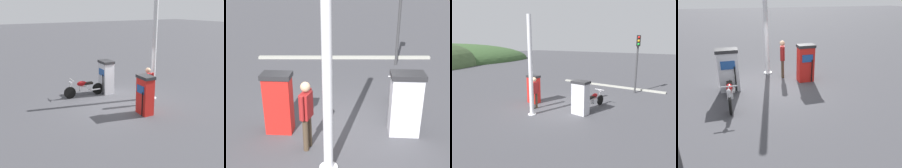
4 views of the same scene
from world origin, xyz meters
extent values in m
plane|color=#424247|center=(0.00, 0.00, 0.00)|extent=(120.00, 120.00, 0.00)
cube|color=silver|center=(-0.18, -1.61, 0.78)|extent=(0.54, 0.77, 1.55)
cube|color=#1E478C|center=(0.09, -1.62, 1.12)|extent=(0.05, 0.53, 0.32)
cube|color=#262628|center=(-0.18, -1.61, 1.61)|extent=(0.59, 0.85, 0.12)
cylinder|color=black|center=(0.14, -1.40, 0.54)|extent=(0.05, 0.05, 1.01)
cube|color=red|center=(-0.18, 1.61, 0.75)|extent=(0.47, 0.69, 1.51)
cube|color=#1E478C|center=(0.06, 1.60, 1.08)|extent=(0.05, 0.47, 0.32)
cube|color=#262628|center=(-0.18, 1.61, 1.57)|extent=(0.51, 0.76, 0.12)
cylinder|color=black|center=(0.10, 1.81, 0.53)|extent=(0.05, 0.05, 0.98)
cylinder|color=black|center=(1.76, -1.71, 0.29)|extent=(0.58, 0.10, 0.58)
cylinder|color=black|center=(0.30, -1.63, 0.29)|extent=(0.58, 0.10, 0.58)
cube|color=silver|center=(1.08, -1.67, 0.39)|extent=(0.37, 0.22, 0.24)
cylinder|color=silver|center=(1.03, -1.67, 0.34)|extent=(1.10, 0.11, 0.05)
ellipsoid|color=maroon|center=(1.15, -1.68, 0.67)|extent=(0.49, 0.25, 0.24)
cube|color=black|center=(0.81, -1.66, 0.64)|extent=(0.45, 0.22, 0.10)
cylinder|color=silver|center=(1.72, -1.71, 0.59)|extent=(0.26, 0.05, 0.57)
cylinder|color=silver|center=(1.64, -1.71, 0.91)|extent=(0.07, 0.56, 0.04)
sphere|color=silver|center=(1.74, -1.71, 0.79)|extent=(0.15, 0.15, 0.14)
cylinder|color=silver|center=(0.51, -1.52, 0.31)|extent=(0.55, 0.10, 0.07)
cylinder|color=#473828|center=(-1.02, 0.81, 0.41)|extent=(0.16, 0.16, 0.82)
cylinder|color=#473828|center=(-0.83, 0.76, 0.41)|extent=(0.16, 0.16, 0.82)
cube|color=maroon|center=(-0.93, 0.79, 1.13)|extent=(0.40, 0.29, 0.61)
cylinder|color=maroon|center=(-1.16, 0.85, 1.16)|extent=(0.11, 0.11, 0.58)
cylinder|color=maroon|center=(-0.69, 0.72, 1.16)|extent=(0.11, 0.11, 0.58)
sphere|color=tan|center=(-0.93, 0.79, 1.58)|extent=(0.28, 0.28, 0.23)
cylinder|color=#38383A|center=(5.72, -2.38, 1.97)|extent=(0.16, 0.16, 3.95)
cube|color=black|center=(5.60, -2.44, 3.59)|extent=(0.28, 0.30, 0.72)
sphere|color=red|center=(5.50, -2.48, 3.81)|extent=(0.20, 0.20, 0.15)
sphere|color=orange|center=(5.50, -2.48, 3.59)|extent=(0.20, 0.20, 0.15)
sphere|color=green|center=(5.50, -2.48, 3.37)|extent=(0.20, 0.20, 0.15)
cylinder|color=silver|center=(-1.67, 0.24, 2.36)|extent=(0.20, 0.20, 4.72)
cylinder|color=silver|center=(-1.67, 0.24, 0.02)|extent=(0.40, 0.40, 0.04)
cube|color=#9E9E93|center=(6.64, 0.00, 0.06)|extent=(0.48, 8.43, 0.12)
camera|label=1|loc=(6.19, 9.82, 4.28)|focal=43.04mm
camera|label=2|loc=(-6.53, -0.12, 3.90)|focal=44.41mm
camera|label=3|loc=(-8.22, -6.66, 3.47)|focal=32.23mm
camera|label=4|loc=(7.90, -1.71, 3.52)|focal=33.56mm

